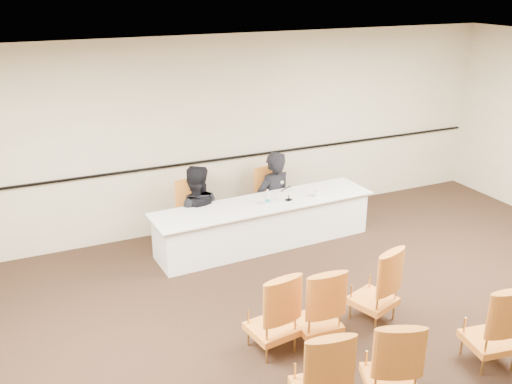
{
  "coord_description": "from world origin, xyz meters",
  "views": [
    {
      "loc": [
        -2.96,
        -4.02,
        3.79
      ],
      "look_at": [
        0.06,
        2.6,
        1.02
      ],
      "focal_mm": 40.0,
      "sensor_mm": 36.0,
      "label": 1
    }
  ],
  "objects_px": {
    "drinking_glass": "(265,200)",
    "coffee_cup": "(317,193)",
    "panel_table": "(264,223)",
    "panelist_second": "(196,218)",
    "water_bottle": "(268,197)",
    "panelist_second_chair": "(196,213)",
    "aud_chair_front_mid": "(317,305)",
    "aud_chair_back_left": "(320,370)",
    "panelist_main_chair": "(273,199)",
    "microphone": "(289,192)",
    "aud_chair_back_mid": "(391,360)",
    "aud_chair_back_right": "(492,322)",
    "panelist_main": "(273,205)",
    "aud_chair_front_right": "(374,283)",
    "aud_chair_front_left": "(272,311)"
  },
  "relations": [
    {
      "from": "panelist_main",
      "to": "aud_chair_back_right",
      "type": "xyz_separation_m",
      "value": [
        0.51,
        -4.03,
        0.11
      ]
    },
    {
      "from": "panel_table",
      "to": "coffee_cup",
      "type": "height_order",
      "value": "coffee_cup"
    },
    {
      "from": "panelist_main_chair",
      "to": "water_bottle",
      "type": "xyz_separation_m",
      "value": [
        -0.4,
        -0.61,
        0.31
      ]
    },
    {
      "from": "panelist_main_chair",
      "to": "panelist_second",
      "type": "height_order",
      "value": "panelist_second"
    },
    {
      "from": "panelist_second",
      "to": "aud_chair_back_left",
      "type": "relative_size",
      "value": 1.75
    },
    {
      "from": "drinking_glass",
      "to": "aud_chair_front_right",
      "type": "height_order",
      "value": "aud_chair_front_right"
    },
    {
      "from": "aud_chair_front_mid",
      "to": "aud_chair_front_left",
      "type": "bearing_deg",
      "value": 171.39
    },
    {
      "from": "aud_chair_back_left",
      "to": "panelist_main_chair",
      "type": "bearing_deg",
      "value": 79.03
    },
    {
      "from": "aud_chair_back_mid",
      "to": "aud_chair_back_right",
      "type": "bearing_deg",
      "value": 24.57
    },
    {
      "from": "aud_chair_back_left",
      "to": "aud_chair_front_mid",
      "type": "bearing_deg",
      "value": 70.8
    },
    {
      "from": "microphone",
      "to": "aud_chair_front_right",
      "type": "bearing_deg",
      "value": -108.41
    },
    {
      "from": "aud_chair_front_left",
      "to": "aud_chair_back_mid",
      "type": "relative_size",
      "value": 1.0
    },
    {
      "from": "panelist_main",
      "to": "coffee_cup",
      "type": "distance_m",
      "value": 0.86
    },
    {
      "from": "panelist_second_chair",
      "to": "aud_chair_front_left",
      "type": "height_order",
      "value": "same"
    },
    {
      "from": "panelist_second_chair",
      "to": "water_bottle",
      "type": "bearing_deg",
      "value": -33.63
    },
    {
      "from": "panelist_second_chair",
      "to": "panelist_main",
      "type": "bearing_deg",
      "value": 0.0
    },
    {
      "from": "panelist_main_chair",
      "to": "aud_chair_back_left",
      "type": "relative_size",
      "value": 1.0
    },
    {
      "from": "drinking_glass",
      "to": "coffee_cup",
      "type": "height_order",
      "value": "coffee_cup"
    },
    {
      "from": "panelist_second",
      "to": "drinking_glass",
      "type": "bearing_deg",
      "value": 165.79
    },
    {
      "from": "aud_chair_front_mid",
      "to": "aud_chair_back_right",
      "type": "xyz_separation_m",
      "value": [
        1.46,
        -1.03,
        0.0
      ]
    },
    {
      "from": "panelist_second_chair",
      "to": "aud_chair_front_left",
      "type": "xyz_separation_m",
      "value": [
        -0.13,
        -2.84,
        0.0
      ]
    },
    {
      "from": "aud_chair_front_left",
      "to": "aud_chair_back_right",
      "type": "relative_size",
      "value": 1.0
    },
    {
      "from": "water_bottle",
      "to": "aud_chair_back_right",
      "type": "height_order",
      "value": "aud_chair_back_right"
    },
    {
      "from": "aud_chair_front_right",
      "to": "aud_chair_back_left",
      "type": "xyz_separation_m",
      "value": [
        -1.35,
        -1.08,
        0.0
      ]
    },
    {
      "from": "aud_chair_front_right",
      "to": "aud_chair_back_left",
      "type": "bearing_deg",
      "value": -160.03
    },
    {
      "from": "panelist_main",
      "to": "coffee_cup",
      "type": "xyz_separation_m",
      "value": [
        0.41,
        -0.66,
        0.38
      ]
    },
    {
      "from": "aud_chair_back_left",
      "to": "aud_chair_back_mid",
      "type": "distance_m",
      "value": 0.68
    },
    {
      "from": "panel_table",
      "to": "panelist_main",
      "type": "xyz_separation_m",
      "value": [
        0.41,
        0.54,
        0.03
      ]
    },
    {
      "from": "panel_table",
      "to": "panelist_main",
      "type": "relative_size",
      "value": 1.9
    },
    {
      "from": "aud_chair_back_left",
      "to": "microphone",
      "type": "bearing_deg",
      "value": 76.41
    },
    {
      "from": "panelist_main",
      "to": "aud_chair_back_mid",
      "type": "distance_m",
      "value": 4.18
    },
    {
      "from": "panelist_second",
      "to": "coffee_cup",
      "type": "bearing_deg",
      "value": 176.57
    },
    {
      "from": "aud_chair_back_left",
      "to": "water_bottle",
      "type": "bearing_deg",
      "value": 81.65
    },
    {
      "from": "panelist_second",
      "to": "drinking_glass",
      "type": "relative_size",
      "value": 16.58
    },
    {
      "from": "microphone",
      "to": "aud_chair_front_right",
      "type": "height_order",
      "value": "microphone"
    },
    {
      "from": "aud_chair_front_right",
      "to": "aud_chair_back_left",
      "type": "relative_size",
      "value": 1.0
    },
    {
      "from": "panel_table",
      "to": "aud_chair_back_mid",
      "type": "relative_size",
      "value": 3.55
    },
    {
      "from": "panel_table",
      "to": "panelist_second_chair",
      "type": "xyz_separation_m",
      "value": [
        -0.91,
        0.48,
        0.14
      ]
    },
    {
      "from": "panel_table",
      "to": "water_bottle",
      "type": "bearing_deg",
      "value": -83.41
    },
    {
      "from": "panelist_second",
      "to": "coffee_cup",
      "type": "relative_size",
      "value": 12.25
    },
    {
      "from": "microphone",
      "to": "coffee_cup",
      "type": "distance_m",
      "value": 0.47
    },
    {
      "from": "panelist_second",
      "to": "drinking_glass",
      "type": "height_order",
      "value": "panelist_second"
    },
    {
      "from": "panel_table",
      "to": "aud_chair_back_mid",
      "type": "distance_m",
      "value": 3.59
    },
    {
      "from": "water_bottle",
      "to": "aud_chair_back_left",
      "type": "distance_m",
      "value": 3.53
    },
    {
      "from": "water_bottle",
      "to": "aud_chair_front_mid",
      "type": "relative_size",
      "value": 0.24
    },
    {
      "from": "aud_chair_front_mid",
      "to": "coffee_cup",
      "type": "bearing_deg",
      "value": 63.14
    },
    {
      "from": "panelist_main_chair",
      "to": "water_bottle",
      "type": "distance_m",
      "value": 0.8
    },
    {
      "from": "panelist_second_chair",
      "to": "water_bottle",
      "type": "relative_size",
      "value": 4.22
    },
    {
      "from": "panelist_main",
      "to": "microphone",
      "type": "relative_size",
      "value": 6.43
    },
    {
      "from": "panelist_main",
      "to": "panelist_second",
      "type": "relative_size",
      "value": 1.07
    }
  ]
}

